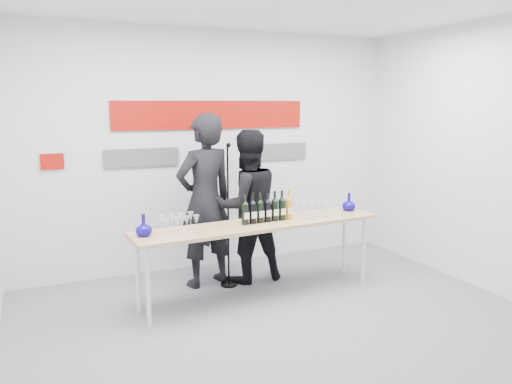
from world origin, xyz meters
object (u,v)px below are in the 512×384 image
presenter_right (246,206)px  mic_stand (229,243)px  presenter_left (205,201)px  tasting_table (260,229)px

presenter_right → mic_stand: size_ratio=1.08×
presenter_left → presenter_right: size_ratio=1.11×
presenter_right → presenter_left: bearing=-7.4°
mic_stand → tasting_table: bearing=-74.2°
presenter_right → mic_stand: 0.49m
tasting_table → presenter_right: bearing=77.8°
tasting_table → presenter_left: (-0.41, 0.61, 0.23)m
presenter_right → mic_stand: presenter_right is taller
presenter_left → presenter_right: bearing=159.9°
presenter_left → mic_stand: presenter_left is taller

